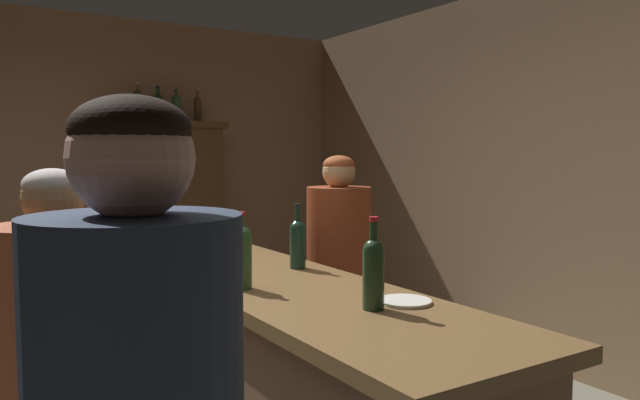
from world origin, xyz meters
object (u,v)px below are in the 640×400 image
at_px(wine_bottle_rose, 168,227).
at_px(wine_glass_front, 183,219).
at_px(display_bottle_midright, 198,108).
at_px(flower_arrangement, 158,211).
at_px(patron_in_grey, 59,395).
at_px(wine_bottle_syrah, 373,270).
at_px(display_cabinet, 171,218).
at_px(wine_glass_mid, 129,225).
at_px(wine_bottle_chardonnay, 152,223).
at_px(cheese_plate, 405,301).
at_px(display_bottle_midleft, 158,106).
at_px(display_bottle_center, 176,107).
at_px(bar_counter, 251,378).
at_px(wine_bottle_pinot, 298,241).
at_px(display_bottle_left, 138,103).
at_px(bartender, 339,271).
at_px(wine_bottle_riesling, 242,254).

xyz_separation_m(wine_bottle_rose, wine_glass_front, (0.22, 0.39, -0.01)).
relative_size(wine_glass_front, display_bottle_midright, 0.55).
bearing_deg(flower_arrangement, patron_in_grey, -116.09).
relative_size(wine_bottle_syrah, flower_arrangement, 0.87).
bearing_deg(display_bottle_midright, display_cabinet, -180.00).
distance_m(display_cabinet, wine_glass_mid, 1.94).
bearing_deg(wine_bottle_chardonnay, wine_bottle_rose, -70.41).
relative_size(cheese_plate, display_bottle_midleft, 0.59).
relative_size(display_cabinet, display_bottle_midleft, 5.86).
bearing_deg(display_bottle_center, wine_bottle_rose, -110.24).
distance_m(bar_counter, wine_bottle_pinot, 0.66).
distance_m(wine_bottle_chardonnay, cheese_plate, 1.72).
xyz_separation_m(display_bottle_midright, patron_in_grey, (-1.78, -3.46, -1.15)).
bearing_deg(wine_bottle_syrah, display_bottle_left, 85.55).
distance_m(wine_bottle_chardonnay, bartender, 1.13).
distance_m(wine_bottle_syrah, flower_arrangement, 2.10).
height_order(wine_glass_front, display_bottle_midleft, display_bottle_midleft).
relative_size(wine_bottle_chardonnay, flower_arrangement, 0.87).
bearing_deg(wine_bottle_riesling, wine_bottle_syrah, -65.11).
xyz_separation_m(display_cabinet, wine_bottle_syrah, (-0.57, -3.80, 0.20)).
bearing_deg(wine_bottle_pinot, bartender, 44.30).
bearing_deg(wine_bottle_riesling, display_bottle_midleft, 77.68).
distance_m(display_cabinet, cheese_plate, 3.82).
bearing_deg(cheese_plate, display_bottle_midleft, 84.96).
bearing_deg(wine_bottle_syrah, flower_arrangement, 91.82).
height_order(wine_bottle_syrah, wine_glass_mid, wine_bottle_syrah).
distance_m(wine_bottle_pinot, wine_glass_front, 1.19).
xyz_separation_m(wine_glass_front, display_bottle_center, (0.61, 1.86, 0.82)).
distance_m(wine_bottle_riesling, patron_in_grey, 0.79).
bearing_deg(bar_counter, display_bottle_midleft, 79.97).
relative_size(flower_arrangement, display_bottle_midright, 1.14).
distance_m(bar_counter, wine_glass_mid, 1.36).
distance_m(cheese_plate, display_bottle_midleft, 3.93).
bearing_deg(wine_glass_mid, patron_in_grey, -111.25).
bearing_deg(flower_arrangement, bartender, -38.23).
height_order(flower_arrangement, patron_in_grey, patron_in_grey).
xyz_separation_m(flower_arrangement, display_bottle_left, (0.36, 1.70, 0.80)).
xyz_separation_m(wine_bottle_riesling, flower_arrangement, (0.17, 1.59, 0.03)).
xyz_separation_m(cheese_plate, display_bottle_midright, (0.71, 3.80, 0.94)).
relative_size(display_cabinet, display_bottle_center, 6.25).
bearing_deg(bartender, display_cabinet, -69.18).
bearing_deg(wine_bottle_riesling, display_bottle_center, 74.94).
relative_size(wine_bottle_riesling, cheese_plate, 1.60).
bearing_deg(bar_counter, display_bottle_midright, 73.13).
height_order(flower_arrangement, display_bottle_left, display_bottle_left).
height_order(wine_bottle_pinot, flower_arrangement, flower_arrangement).
xyz_separation_m(bar_counter, display_bottle_center, (0.69, 2.95, 1.45)).
bearing_deg(wine_glass_mid, display_bottle_center, 62.54).
bearing_deg(wine_bottle_chardonnay, cheese_plate, -77.40).
distance_m(flower_arrangement, display_bottle_left, 1.91).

